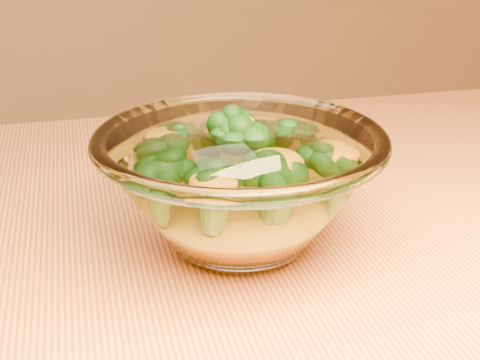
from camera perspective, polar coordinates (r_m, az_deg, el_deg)
table at (r=0.62m, az=-5.08°, el=-14.72°), size 1.20×0.80×0.75m
glass_bowl at (r=0.55m, az=-0.00°, el=-0.50°), size 0.24×0.24×0.11m
cheese_sauce at (r=0.56m, az=0.00°, el=-2.59°), size 0.14×0.14×0.04m
broccoli_heap at (r=0.55m, az=-0.36°, el=1.44°), size 0.16×0.14×0.08m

